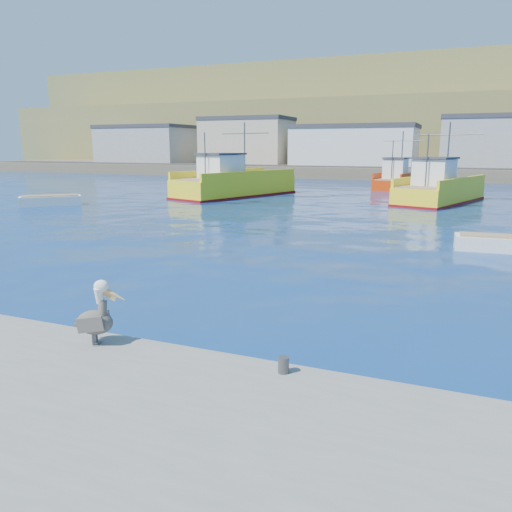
{
  "coord_description": "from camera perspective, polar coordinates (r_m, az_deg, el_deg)",
  "views": [
    {
      "loc": [
        5.69,
        -11.25,
        4.47
      ],
      "look_at": [
        0.05,
        2.49,
        1.2
      ],
      "focal_mm": 35.0,
      "sensor_mm": 36.0,
      "label": 1
    }
  ],
  "objects": [
    {
      "name": "ground",
      "position": [
        13.37,
        -4.29,
        -7.13
      ],
      "size": [
        260.0,
        260.0,
        0.0
      ],
      "primitive_type": "plane",
      "color": "#061450",
      "rests_on": "ground"
    },
    {
      "name": "dock_bollards",
      "position": [
        10.1,
        -10.0,
        -9.98
      ],
      "size": [
        36.2,
        0.2,
        0.3
      ],
      "color": "#4C4C4C",
      "rests_on": "dock"
    },
    {
      "name": "far_shore",
      "position": [
        120.67,
        20.21,
        13.83
      ],
      "size": [
        200.0,
        81.0,
        24.0
      ],
      "color": "brown",
      "rests_on": "ground"
    },
    {
      "name": "trawler_yellow_a",
      "position": [
        46.2,
        -2.6,
        8.25
      ],
      "size": [
        8.18,
        13.47,
        6.7
      ],
      "color": "yellow",
      "rests_on": "ground"
    },
    {
      "name": "trawler_yellow_b",
      "position": [
        43.21,
        20.18,
        7.09
      ],
      "size": [
        6.96,
        11.53,
        6.46
      ],
      "color": "yellow",
      "rests_on": "ground"
    },
    {
      "name": "boat_orange",
      "position": [
        56.32,
        15.86,
        8.45
      ],
      "size": [
        4.5,
        8.61,
        6.07
      ],
      "color": "red",
      "rests_on": "ground"
    },
    {
      "name": "skiff_left",
      "position": [
        41.85,
        -22.43,
        5.79
      ],
      "size": [
        4.3,
        4.2,
        0.97
      ],
      "color": "silver",
      "rests_on": "ground"
    },
    {
      "name": "skiff_mid",
      "position": [
        24.23,
        26.28,
        1.14
      ],
      "size": [
        3.91,
        1.57,
        0.84
      ],
      "color": "silver",
      "rests_on": "ground"
    },
    {
      "name": "pelican",
      "position": [
        10.69,
        -17.78,
        -6.66
      ],
      "size": [
        1.08,
        0.67,
        1.36
      ],
      "color": "#595451",
      "rests_on": "dock"
    }
  ]
}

